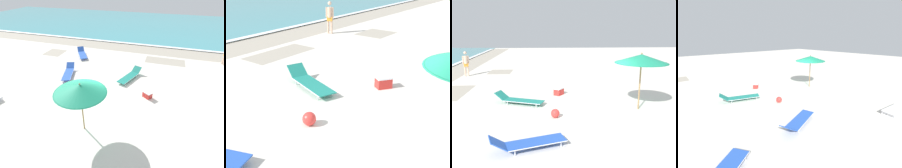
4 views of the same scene
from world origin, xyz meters
The scene contains 7 objects.
ground_plane centered at (0.00, 0.01, -0.08)m, with size 60.00×60.00×0.16m.
beach_umbrella centered at (0.09, -1.91, 2.19)m, with size 2.20×2.20×2.45m.
sun_lounger_beside_umbrella centered at (1.07, 3.32, 0.21)m, with size 1.34×2.35×0.52m.
sun_lounger_near_water_left centered at (-3.24, 2.52, 0.21)m, with size 1.30×2.30×0.51m.
beachgoer_wading_adult centered at (7.73, 7.83, 1.00)m, with size 0.29×0.42×1.76m.
beach_ball centered at (-0.75, 1.70, 0.18)m, with size 0.35×0.35×0.35m.
cooler_box centered at (2.53, 1.45, 0.19)m, with size 0.61×0.58×0.37m.
Camera 3 is at (-10.01, 1.84, 3.56)m, focal length 40.00 mm.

